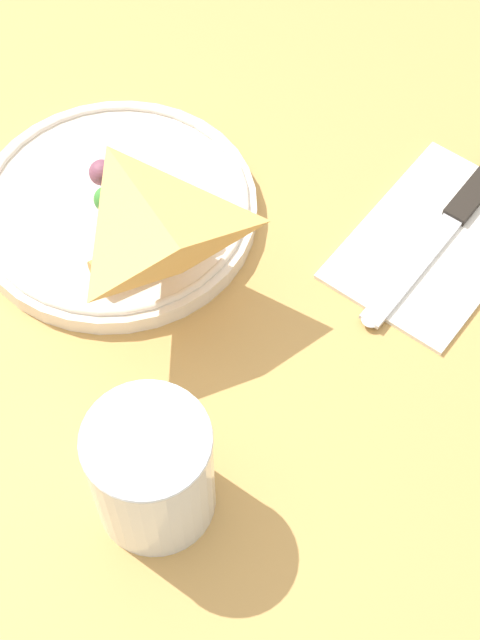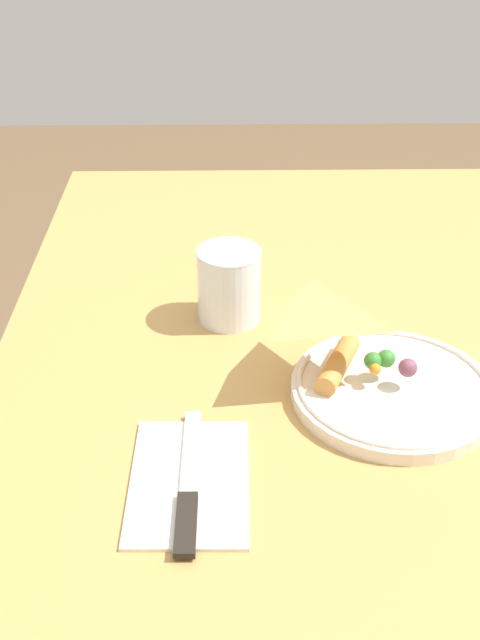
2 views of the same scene
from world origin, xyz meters
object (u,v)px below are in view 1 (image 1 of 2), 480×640
at_px(dining_table, 127,374).
at_px(napkin_folded, 436,241).
at_px(butter_knife, 444,229).
at_px(plate_pizza, 117,207).
at_px(milk_glass, 152,474).

height_order(dining_table, napkin_folded, napkin_folded).
bearing_deg(butter_knife, plate_pizza, -56.33).
bearing_deg(plate_pizza, milk_glass, 46.61).
relative_size(napkin_folded, butter_knife, 0.87).
relative_size(milk_glass, napkin_folded, 0.55).
bearing_deg(plate_pizza, napkin_folded, 121.27).
height_order(dining_table, plate_pizza, plate_pizza).
relative_size(dining_table, napkin_folded, 6.84).
xyz_separation_m(plate_pizza, butter_knife, (-0.14, 0.22, -0.01)).
distance_m(dining_table, butter_knife, 0.29).
bearing_deg(butter_knife, dining_table, -36.58).
height_order(dining_table, butter_knife, butter_knife).
distance_m(milk_glass, napkin_folded, 0.31).
bearing_deg(dining_table, butter_knife, 142.96).
xyz_separation_m(milk_glass, napkin_folded, (-0.30, 0.04, -0.04)).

